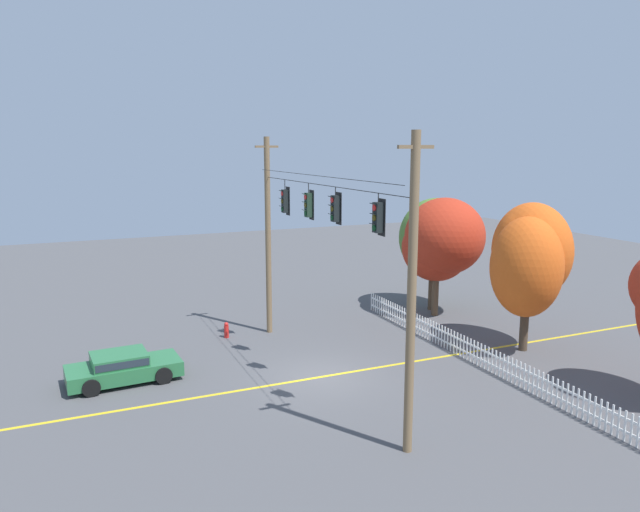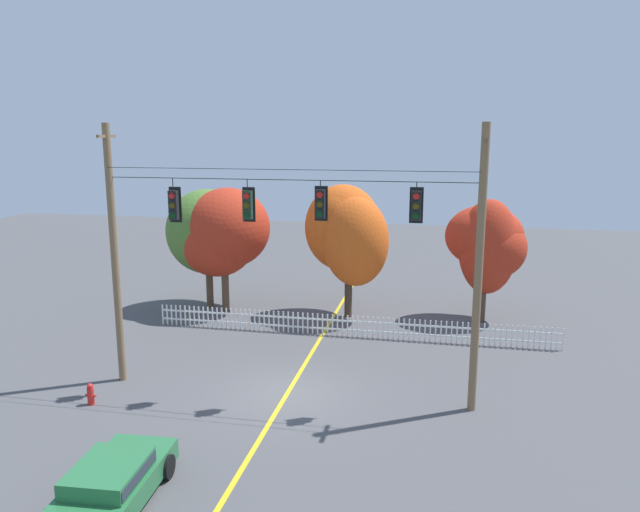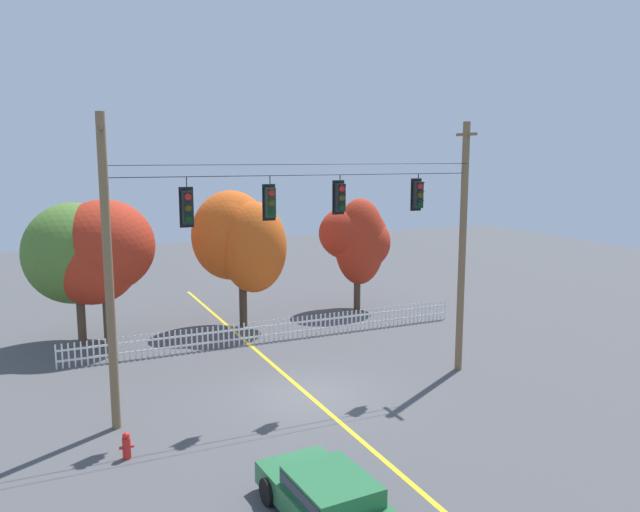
{
  "view_description": "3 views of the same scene",
  "coord_description": "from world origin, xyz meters",
  "px_view_note": "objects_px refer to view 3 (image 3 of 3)",
  "views": [
    {
      "loc": [
        20.04,
        -8.83,
        8.79
      ],
      "look_at": [
        0.46,
        -0.27,
        4.86
      ],
      "focal_mm": 33.55,
      "sensor_mm": 36.0,
      "label": 1
    },
    {
      "loc": [
        5.03,
        -19.18,
        8.98
      ],
      "look_at": [
        1.08,
        0.42,
        4.85
      ],
      "focal_mm": 34.25,
      "sensor_mm": 36.0,
      "label": 2
    },
    {
      "loc": [
        -8.03,
        -18.55,
        8.0
      ],
      "look_at": [
        0.38,
        -0.16,
        4.77
      ],
      "focal_mm": 35.13,
      "sensor_mm": 36.0,
      "label": 3
    }
  ],
  "objects_px": {
    "autumn_maple_mid": "(100,253)",
    "fire_hydrant": "(126,445)",
    "traffic_signal_northbound_secondary": "(340,198)",
    "autumn_oak_far_east": "(239,239)",
    "traffic_signal_southbound_primary": "(270,203)",
    "parked_car": "(329,498)",
    "autumn_maple_near_fence": "(77,253)",
    "traffic_signal_northbound_primary": "(187,207)",
    "autumn_maple_far_west": "(358,239)",
    "traffic_signal_westbound_side": "(418,195)"
  },
  "relations": [
    {
      "from": "autumn_maple_mid",
      "to": "fire_hydrant",
      "type": "distance_m",
      "value": 11.96
    },
    {
      "from": "traffic_signal_northbound_secondary",
      "to": "fire_hydrant",
      "type": "xyz_separation_m",
      "value": [
        -7.39,
        -2.13,
        -6.29
      ]
    },
    {
      "from": "autumn_oak_far_east",
      "to": "fire_hydrant",
      "type": "relative_size",
      "value": 8.69
    },
    {
      "from": "traffic_signal_southbound_primary",
      "to": "parked_car",
      "type": "relative_size",
      "value": 0.34
    },
    {
      "from": "autumn_maple_near_fence",
      "to": "autumn_maple_mid",
      "type": "bearing_deg",
      "value": -19.88
    },
    {
      "from": "parked_car",
      "to": "fire_hydrant",
      "type": "relative_size",
      "value": 5.72
    },
    {
      "from": "autumn_oak_far_east",
      "to": "parked_car",
      "type": "xyz_separation_m",
      "value": [
        -3.14,
        -16.52,
        -3.58
      ]
    },
    {
      "from": "autumn_maple_near_fence",
      "to": "parked_car",
      "type": "xyz_separation_m",
      "value": [
        3.93,
        -16.69,
        -3.33
      ]
    },
    {
      "from": "traffic_signal_northbound_primary",
      "to": "autumn_maple_far_west",
      "type": "xyz_separation_m",
      "value": [
        11.13,
        10.07,
        -2.74
      ]
    },
    {
      "from": "traffic_signal_southbound_primary",
      "to": "autumn_oak_far_east",
      "type": "relative_size",
      "value": 0.22
    },
    {
      "from": "autumn_maple_mid",
      "to": "autumn_maple_far_west",
      "type": "relative_size",
      "value": 1.06
    },
    {
      "from": "traffic_signal_southbound_primary",
      "to": "fire_hydrant",
      "type": "height_order",
      "value": "traffic_signal_southbound_primary"
    },
    {
      "from": "traffic_signal_northbound_primary",
      "to": "traffic_signal_southbound_primary",
      "type": "relative_size",
      "value": 1.07
    },
    {
      "from": "autumn_maple_far_west",
      "to": "autumn_maple_mid",
      "type": "bearing_deg",
      "value": -176.44
    },
    {
      "from": "fire_hydrant",
      "to": "autumn_maple_far_west",
      "type": "bearing_deg",
      "value": 42.23
    },
    {
      "from": "traffic_signal_southbound_primary",
      "to": "fire_hydrant",
      "type": "relative_size",
      "value": 1.92
    },
    {
      "from": "autumn_maple_far_west",
      "to": "fire_hydrant",
      "type": "relative_size",
      "value": 7.94
    },
    {
      "from": "traffic_signal_westbound_side",
      "to": "autumn_maple_mid",
      "type": "height_order",
      "value": "traffic_signal_westbound_side"
    },
    {
      "from": "traffic_signal_westbound_side",
      "to": "traffic_signal_northbound_secondary",
      "type": "bearing_deg",
      "value": -180.0
    },
    {
      "from": "traffic_signal_northbound_secondary",
      "to": "autumn_maple_far_west",
      "type": "bearing_deg",
      "value": 58.98
    },
    {
      "from": "autumn_maple_far_west",
      "to": "parked_car",
      "type": "bearing_deg",
      "value": -119.72
    },
    {
      "from": "autumn_maple_near_fence",
      "to": "fire_hydrant",
      "type": "distance_m",
      "value": 12.25
    },
    {
      "from": "traffic_signal_southbound_primary",
      "to": "autumn_maple_mid",
      "type": "distance_m",
      "value": 10.58
    },
    {
      "from": "autumn_maple_near_fence",
      "to": "traffic_signal_northbound_secondary",
      "type": "bearing_deg",
      "value": -51.32
    },
    {
      "from": "autumn_maple_mid",
      "to": "fire_hydrant",
      "type": "height_order",
      "value": "autumn_maple_mid"
    },
    {
      "from": "autumn_maple_far_west",
      "to": "fire_hydrant",
      "type": "distance_m",
      "value": 18.47
    },
    {
      "from": "autumn_oak_far_east",
      "to": "parked_car",
      "type": "bearing_deg",
      "value": -100.77
    },
    {
      "from": "autumn_maple_far_west",
      "to": "autumn_oak_far_east",
      "type": "bearing_deg",
      "value": -174.4
    },
    {
      "from": "autumn_maple_near_fence",
      "to": "autumn_oak_far_east",
      "type": "relative_size",
      "value": 0.95
    },
    {
      "from": "traffic_signal_northbound_primary",
      "to": "traffic_signal_southbound_primary",
      "type": "height_order",
      "value": "same"
    },
    {
      "from": "autumn_maple_near_fence",
      "to": "autumn_maple_mid",
      "type": "height_order",
      "value": "autumn_maple_mid"
    },
    {
      "from": "parked_car",
      "to": "fire_hydrant",
      "type": "height_order",
      "value": "parked_car"
    },
    {
      "from": "fire_hydrant",
      "to": "parked_car",
      "type": "bearing_deg",
      "value": -53.8
    },
    {
      "from": "traffic_signal_northbound_primary",
      "to": "autumn_oak_far_east",
      "type": "bearing_deg",
      "value": 64.64
    },
    {
      "from": "traffic_signal_northbound_secondary",
      "to": "parked_car",
      "type": "height_order",
      "value": "traffic_signal_northbound_secondary"
    },
    {
      "from": "traffic_signal_southbound_primary",
      "to": "traffic_signal_westbound_side",
      "type": "distance_m",
      "value": 5.5
    },
    {
      "from": "traffic_signal_westbound_side",
      "to": "autumn_maple_near_fence",
      "type": "xyz_separation_m",
      "value": [
        -10.73,
        9.59,
        -2.74
      ]
    },
    {
      "from": "parked_car",
      "to": "traffic_signal_northbound_primary",
      "type": "bearing_deg",
      "value": 100.53
    },
    {
      "from": "traffic_signal_northbound_secondary",
      "to": "autumn_maple_far_west",
      "type": "distance_m",
      "value": 12.11
    },
    {
      "from": "autumn_maple_mid",
      "to": "fire_hydrant",
      "type": "relative_size",
      "value": 8.38
    },
    {
      "from": "autumn_maple_mid",
      "to": "autumn_maple_near_fence",
      "type": "bearing_deg",
      "value": 160.12
    },
    {
      "from": "autumn_oak_far_east",
      "to": "parked_car",
      "type": "relative_size",
      "value": 1.52
    },
    {
      "from": "traffic_signal_westbound_side",
      "to": "parked_car",
      "type": "xyz_separation_m",
      "value": [
        -6.8,
        -7.1,
        -6.07
      ]
    },
    {
      "from": "traffic_signal_southbound_primary",
      "to": "autumn_maple_near_fence",
      "type": "height_order",
      "value": "traffic_signal_southbound_primary"
    },
    {
      "from": "traffic_signal_northbound_secondary",
      "to": "parked_car",
      "type": "bearing_deg",
      "value": -117.82
    },
    {
      "from": "traffic_signal_northbound_primary",
      "to": "fire_hydrant",
      "type": "xyz_separation_m",
      "value": [
        -2.32,
        -2.13,
        -6.13
      ]
    },
    {
      "from": "autumn_maple_near_fence",
      "to": "parked_car",
      "type": "relative_size",
      "value": 1.44
    },
    {
      "from": "autumn_maple_near_fence",
      "to": "parked_car",
      "type": "height_order",
      "value": "autumn_maple_near_fence"
    },
    {
      "from": "parked_car",
      "to": "traffic_signal_southbound_primary",
      "type": "bearing_deg",
      "value": 79.64
    },
    {
      "from": "autumn_maple_mid",
      "to": "fire_hydrant",
      "type": "xyz_separation_m",
      "value": [
        -0.58,
        -11.4,
        -3.57
      ]
    }
  ]
}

